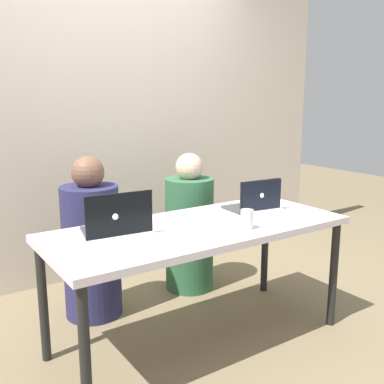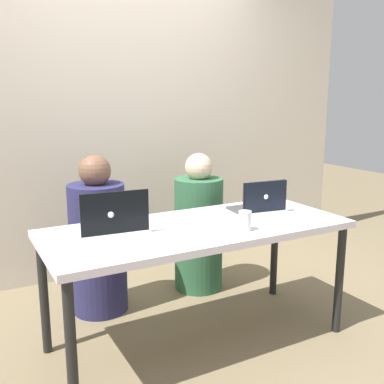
# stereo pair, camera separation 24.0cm
# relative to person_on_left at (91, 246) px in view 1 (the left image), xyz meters

# --- Properties ---
(ground_plane) EXTENTS (12.00, 12.00, 0.00)m
(ground_plane) POSITION_rel_person_on_left_xyz_m (0.38, -0.68, -0.47)
(ground_plane) COLOR #76674B
(back_wall) EXTENTS (4.50, 0.10, 2.44)m
(back_wall) POSITION_rel_person_on_left_xyz_m (0.38, 0.68, 0.75)
(back_wall) COLOR beige
(back_wall) RESTS_ON ground
(desk) EXTENTS (1.73, 0.72, 0.72)m
(desk) POSITION_rel_person_on_left_xyz_m (0.38, -0.68, 0.18)
(desk) COLOR silver
(desk) RESTS_ON ground
(person_on_left) EXTENTS (0.39, 0.39, 1.07)m
(person_on_left) POSITION_rel_person_on_left_xyz_m (0.00, 0.00, 0.00)
(person_on_left) COLOR #272650
(person_on_left) RESTS_ON ground
(person_on_right) EXTENTS (0.43, 0.43, 1.03)m
(person_on_right) POSITION_rel_person_on_left_xyz_m (0.77, 0.00, -0.02)
(person_on_right) COLOR #2E603D
(person_on_right) RESTS_ON ground
(laptop_back_left) EXTENTS (0.33, 0.29, 0.23)m
(laptop_back_left) POSITION_rel_person_on_left_xyz_m (-0.10, -0.56, 0.29)
(laptop_back_left) COLOR #353839
(laptop_back_left) RESTS_ON desk
(laptop_back_right) EXTENTS (0.32, 0.25, 0.21)m
(laptop_back_right) POSITION_rel_person_on_left_xyz_m (0.87, -0.58, 0.29)
(laptop_back_right) COLOR #343A3C
(laptop_back_right) RESTS_ON desk
(laptop_front_right) EXTENTS (0.31, 0.26, 0.21)m
(laptop_front_right) POSITION_rel_person_on_left_xyz_m (0.86, -0.74, 0.29)
(laptop_front_right) COLOR silver
(laptop_front_right) RESTS_ON desk
(laptop_front_left) EXTENTS (0.38, 0.30, 0.24)m
(laptop_front_left) POSITION_rel_person_on_left_xyz_m (-0.10, -0.74, 0.30)
(laptop_front_left) COLOR silver
(laptop_front_left) RESTS_ON desk
(water_glass_right) EXTENTS (0.07, 0.07, 0.11)m
(water_glass_right) POSITION_rel_person_on_left_xyz_m (0.56, -0.88, 0.29)
(water_glass_right) COLOR white
(water_glass_right) RESTS_ON desk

